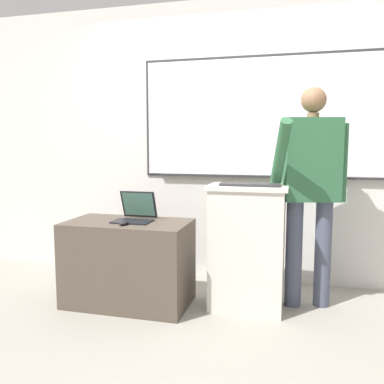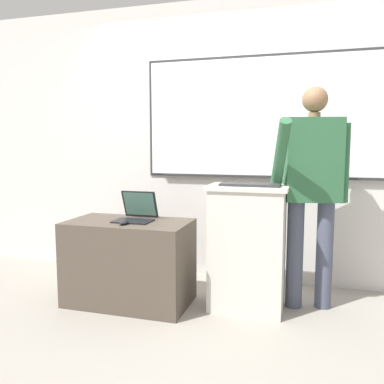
% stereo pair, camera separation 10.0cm
% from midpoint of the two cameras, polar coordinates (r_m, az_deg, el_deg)
% --- Properties ---
extents(ground_plane, '(30.00, 30.00, 0.00)m').
position_cam_midpoint_polar(ground_plane, '(3.01, 0.36, -18.87)').
color(ground_plane, gray).
extents(back_wall, '(6.40, 0.17, 2.63)m').
position_cam_midpoint_polar(back_wall, '(3.93, 5.82, 7.08)').
color(back_wall, silver).
rests_on(back_wall, ground_plane).
extents(lectern_podium, '(0.61, 0.41, 0.99)m').
position_cam_midpoint_polar(lectern_podium, '(3.24, 8.65, -7.74)').
color(lectern_podium, beige).
rests_on(lectern_podium, ground_plane).
extents(side_desk, '(0.99, 0.55, 0.68)m').
position_cam_midpoint_polar(side_desk, '(3.40, -7.97, -9.72)').
color(side_desk, '#4C4238').
rests_on(side_desk, ground_plane).
extents(person_presenter, '(0.59, 0.62, 1.74)m').
position_cam_midpoint_polar(person_presenter, '(3.30, 17.34, 1.31)').
color(person_presenter, '#474C60').
rests_on(person_presenter, ground_plane).
extents(laptop, '(0.30, 0.30, 0.24)m').
position_cam_midpoint_polar(laptop, '(3.35, -6.88, -2.64)').
color(laptop, black).
rests_on(laptop, side_desk).
extents(wireless_keyboard, '(0.45, 0.14, 0.02)m').
position_cam_midpoint_polar(wireless_keyboard, '(3.10, 9.02, 0.99)').
color(wireless_keyboard, '#2D2D30').
rests_on(wireless_keyboard, lectern_podium).
extents(computer_mouse_by_laptop, '(0.06, 0.10, 0.03)m').
position_cam_midpoint_polar(computer_mouse_by_laptop, '(3.18, -8.70, -4.26)').
color(computer_mouse_by_laptop, black).
rests_on(computer_mouse_by_laptop, side_desk).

